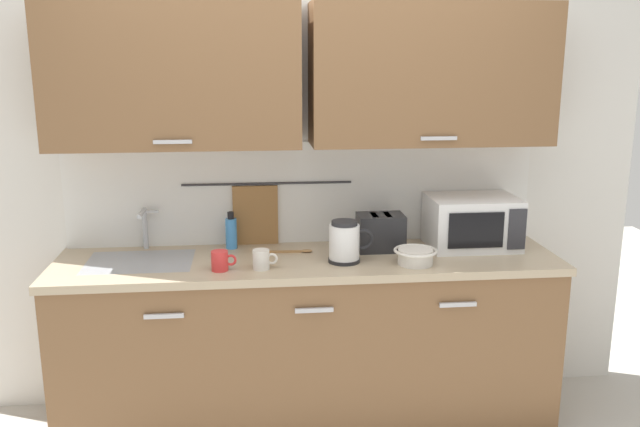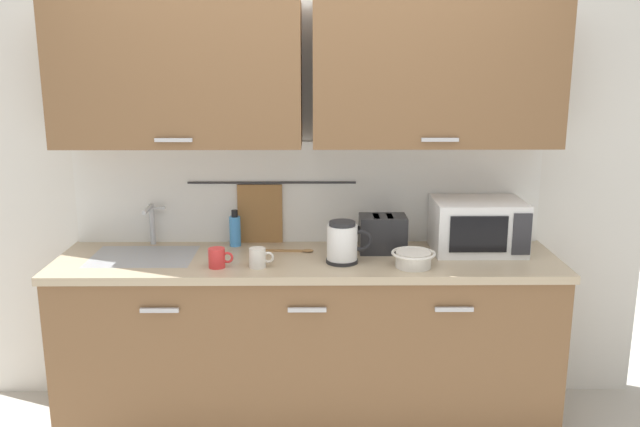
{
  "view_description": "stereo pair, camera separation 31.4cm",
  "coord_description": "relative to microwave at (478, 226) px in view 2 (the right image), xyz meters",
  "views": [
    {
      "loc": [
        -0.28,
        -2.93,
        1.9
      ],
      "look_at": [
        0.06,
        0.33,
        1.12
      ],
      "focal_mm": 37.69,
      "sensor_mm": 36.0,
      "label": 1
    },
    {
      "loc": [
        0.03,
        -2.95,
        1.9
      ],
      "look_at": [
        0.06,
        0.33,
        1.12
      ],
      "focal_mm": 37.69,
      "sensor_mm": 36.0,
      "label": 2
    }
  ],
  "objects": [
    {
      "name": "counter_unit",
      "position": [
        -0.89,
        -0.11,
        -0.58
      ],
      "size": [
        2.53,
        0.64,
        0.9
      ],
      "color": "brown",
      "rests_on": "ground"
    },
    {
      "name": "back_wall_assembly",
      "position": [
        -0.88,
        0.12,
        0.49
      ],
      "size": [
        3.7,
        0.41,
        2.5
      ],
      "color": "silver",
      "rests_on": "ground"
    },
    {
      "name": "sink_faucet",
      "position": [
        -1.72,
        0.12,
        0.01
      ],
      "size": [
        0.09,
        0.17,
        0.22
      ],
      "color": "#B2B5BA",
      "rests_on": "counter_unit"
    },
    {
      "name": "microwave",
      "position": [
        0.0,
        0.0,
        0.0
      ],
      "size": [
        0.46,
        0.35,
        0.27
      ],
      "color": "white",
      "rests_on": "counter_unit"
    },
    {
      "name": "electric_kettle",
      "position": [
        -0.71,
        -0.2,
        -0.03
      ],
      "size": [
        0.23,
        0.16,
        0.21
      ],
      "color": "black",
      "rests_on": "counter_unit"
    },
    {
      "name": "dish_soap_bottle",
      "position": [
        -1.27,
        0.1,
        -0.05
      ],
      "size": [
        0.06,
        0.06,
        0.2
      ],
      "color": "#3F8CD8",
      "rests_on": "counter_unit"
    },
    {
      "name": "mug_near_sink",
      "position": [
        -1.12,
        -0.27,
        -0.09
      ],
      "size": [
        0.12,
        0.08,
        0.09
      ],
      "color": "silver",
      "rests_on": "counter_unit"
    },
    {
      "name": "mixing_bowl",
      "position": [
        -0.37,
        -0.27,
        -0.09
      ],
      "size": [
        0.21,
        0.21,
        0.08
      ],
      "color": "silver",
      "rests_on": "counter_unit"
    },
    {
      "name": "toaster",
      "position": [
        -0.49,
        -0.01,
        -0.04
      ],
      "size": [
        0.26,
        0.17,
        0.19
      ],
      "color": "#232326",
      "rests_on": "counter_unit"
    },
    {
      "name": "mug_by_kettle",
      "position": [
        -1.31,
        -0.27,
        -0.09
      ],
      "size": [
        0.12,
        0.08,
        0.09
      ],
      "color": "red",
      "rests_on": "counter_unit"
    },
    {
      "name": "wooden_spoon",
      "position": [
        -0.96,
        -0.01,
        -0.13
      ],
      "size": [
        0.28,
        0.04,
        0.01
      ],
      "color": "#9E7042",
      "rests_on": "counter_unit"
    }
  ]
}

